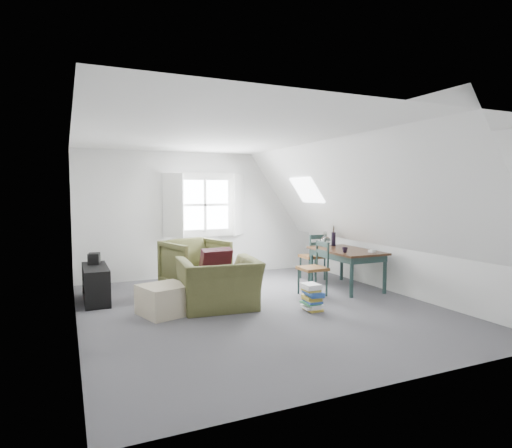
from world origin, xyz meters
name	(u,v)px	position (x,y,z in m)	size (l,w,h in m)	color
floor	(261,308)	(0.00, 0.00, 0.00)	(5.50, 5.50, 0.00)	#4B4A4F
ceiling	(261,137)	(0.00, 0.00, 2.50)	(5.50, 5.50, 0.00)	white
wall_back	(204,215)	(0.00, 2.75, 1.25)	(5.00, 5.00, 0.00)	silver
wall_front	(393,246)	(0.00, -2.75, 1.25)	(5.00, 5.00, 0.00)	silver
wall_left	(74,230)	(-2.50, 0.00, 1.25)	(5.50, 5.50, 0.00)	silver
wall_right	(395,219)	(2.50, 0.00, 1.25)	(5.50, 5.50, 0.00)	silver
slope_left	(152,187)	(-1.55, 0.00, 1.78)	(5.50, 5.50, 0.00)	white
slope_right	(349,188)	(1.55, 0.00, 1.78)	(5.50, 5.50, 0.00)	white
dormer_window	(205,205)	(0.00, 2.68, 1.45)	(1.71, 0.35, 1.30)	white
skylight	(307,190)	(1.55, 1.30, 1.75)	(0.55, 0.75, 0.04)	white
armchair_near	(219,308)	(-0.57, 0.23, 0.00)	(1.13, 0.98, 0.73)	#464824
armchair_far	(196,290)	(-0.55, 1.53, 0.00)	(0.95, 0.98, 0.89)	#464824
throw_pillow	(215,264)	(-0.57, 0.38, 0.64)	(0.47, 0.13, 0.47)	#3A1017
ottoman	(165,300)	(-1.36, 0.26, 0.21)	(0.62, 0.62, 0.42)	tan
dining_table	(346,255)	(1.95, 0.59, 0.60)	(0.83, 1.38, 0.69)	black
demijohn	(325,241)	(1.80, 1.04, 0.80)	(0.20, 0.20, 0.28)	silver
vase_twigs	(334,238)	(2.05, 1.14, 0.83)	(0.08, 0.09, 0.64)	black
cup	(345,253)	(1.70, 0.29, 0.69)	(0.10, 0.10, 0.09)	black
paper_box	(372,251)	(2.15, 0.14, 0.71)	(0.13, 0.08, 0.04)	white
dining_chair_far	(314,256)	(1.81, 1.45, 0.47)	(0.42, 0.42, 0.90)	#5D3615
dining_chair_near	(314,267)	(1.16, 0.39, 0.46)	(0.42, 0.42, 0.89)	#5D3615
media_shelf	(96,286)	(-2.19, 1.38, 0.25)	(0.36, 1.08, 0.55)	black
electronics_box	(94,259)	(-2.19, 1.67, 0.63)	(0.17, 0.24, 0.19)	black
magazine_stack	(312,297)	(0.63, -0.40, 0.19)	(0.29, 0.34, 0.39)	#B29933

